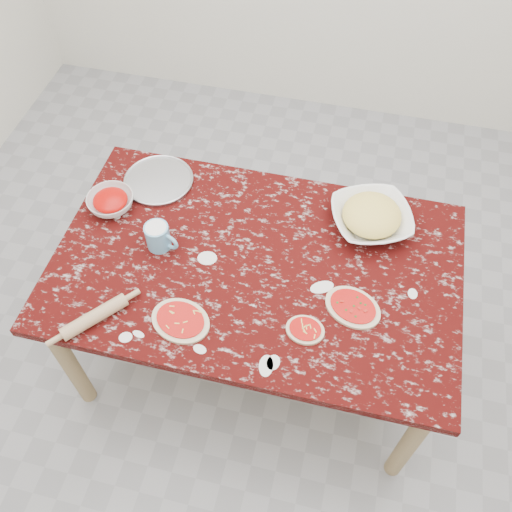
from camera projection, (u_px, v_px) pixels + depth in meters
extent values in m
plane|color=gray|center=(256.00, 350.00, 2.77)|extent=(4.00, 4.00, 0.00)
cube|color=#320605|center=(256.00, 266.00, 2.18)|extent=(1.60, 1.00, 0.04)
cube|color=#907952|center=(256.00, 275.00, 2.23)|extent=(1.50, 0.90, 0.08)
cylinder|color=#907952|center=(69.00, 363.00, 2.34)|extent=(0.07, 0.07, 0.71)
cylinder|color=#907952|center=(410.00, 442.00, 2.14)|extent=(0.07, 0.07, 0.71)
cylinder|color=#907952|center=(139.00, 217.00, 2.83)|extent=(0.07, 0.07, 0.71)
cylinder|color=#907952|center=(423.00, 271.00, 2.63)|extent=(0.07, 0.07, 0.71)
cylinder|color=#B2B2B7|center=(159.00, 181.00, 2.43)|extent=(0.34, 0.34, 0.01)
imported|color=white|center=(111.00, 202.00, 2.32)|extent=(0.26, 0.26, 0.06)
imported|color=white|center=(371.00, 219.00, 2.25)|extent=(0.42, 0.42, 0.08)
cylinder|color=#64A8D1|center=(158.00, 236.00, 2.18)|extent=(0.10, 0.10, 0.11)
torus|color=#64A8D1|center=(170.00, 242.00, 2.16)|extent=(0.08, 0.04, 0.08)
cylinder|color=silver|center=(156.00, 230.00, 2.14)|extent=(0.08, 0.08, 0.01)
ellipsoid|color=beige|center=(181.00, 321.00, 2.01)|extent=(0.26, 0.23, 0.01)
ellipsoid|color=red|center=(180.00, 320.00, 2.00)|extent=(0.22, 0.19, 0.00)
ellipsoid|color=beige|center=(305.00, 330.00, 1.98)|extent=(0.15, 0.13, 0.01)
ellipsoid|color=red|center=(305.00, 329.00, 1.98)|extent=(0.12, 0.10, 0.00)
ellipsoid|color=beige|center=(353.00, 307.00, 2.04)|extent=(0.26, 0.24, 0.01)
ellipsoid|color=red|center=(353.00, 306.00, 2.03)|extent=(0.22, 0.19, 0.00)
cylinder|color=tan|center=(94.00, 317.00, 1.99)|extent=(0.20, 0.23, 0.05)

